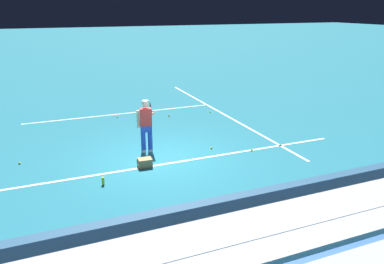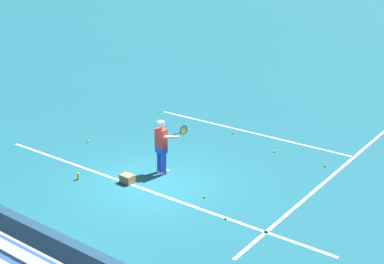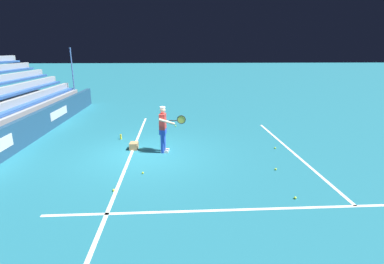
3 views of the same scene
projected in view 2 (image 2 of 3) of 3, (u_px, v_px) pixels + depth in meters
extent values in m
plane|color=#1E6B7F|center=(154.00, 183.00, 16.01)|extent=(160.00, 160.00, 0.00)
cube|color=white|center=(142.00, 189.00, 15.63)|extent=(12.00, 0.10, 0.01)
cube|color=white|center=(337.00, 172.00, 16.72)|extent=(0.10, 12.00, 0.01)
cube|color=white|center=(248.00, 132.00, 20.15)|extent=(8.22, 0.10, 0.01)
cube|color=navy|center=(14.00, 235.00, 12.16)|extent=(21.79, 0.24, 1.10)
cube|color=silver|center=(52.00, 247.00, 11.60)|extent=(2.80, 0.01, 0.44)
cylinder|color=blue|center=(159.00, 159.00, 16.57)|extent=(0.15, 0.15, 0.88)
cylinder|color=blue|center=(164.00, 161.00, 16.43)|extent=(0.15, 0.15, 0.88)
cube|color=white|center=(161.00, 170.00, 16.75)|extent=(0.15, 0.29, 0.09)
cube|color=white|center=(166.00, 172.00, 16.60)|extent=(0.15, 0.29, 0.09)
cube|color=blue|center=(161.00, 149.00, 16.38)|extent=(0.37, 0.27, 0.20)
cube|color=red|center=(161.00, 138.00, 16.25)|extent=(0.39, 0.26, 0.58)
sphere|color=beige|center=(161.00, 125.00, 16.11)|extent=(0.21, 0.21, 0.21)
cylinder|color=white|center=(161.00, 122.00, 16.08)|extent=(0.20, 0.20, 0.05)
cylinder|color=beige|center=(156.00, 137.00, 16.43)|extent=(0.09, 0.09, 0.56)
cylinder|color=beige|center=(171.00, 137.00, 16.20)|extent=(0.18, 0.59, 0.24)
cylinder|color=black|center=(177.00, 133.00, 16.34)|extent=(0.08, 0.30, 0.03)
torus|color=black|center=(184.00, 130.00, 16.51)|extent=(0.07, 0.31, 0.31)
cylinder|color=#D6D14C|center=(184.00, 130.00, 16.51)|extent=(0.05, 0.27, 0.27)
cube|color=#A87F51|center=(127.00, 179.00, 15.96)|extent=(0.41, 0.32, 0.26)
sphere|color=#CCE533|center=(233.00, 133.00, 19.94)|extent=(0.07, 0.07, 0.07)
sphere|color=#CCE533|center=(325.00, 166.00, 17.09)|extent=(0.07, 0.07, 0.07)
sphere|color=#CCE533|center=(226.00, 218.00, 13.92)|extent=(0.07, 0.07, 0.07)
sphere|color=#CCE533|center=(88.00, 141.00, 19.14)|extent=(0.07, 0.07, 0.07)
sphere|color=#CCE533|center=(274.00, 151.00, 18.25)|extent=(0.07, 0.07, 0.07)
sphere|color=#CCE533|center=(205.00, 197.00, 15.07)|extent=(0.07, 0.07, 0.07)
cylinder|color=yellow|center=(78.00, 176.00, 16.18)|extent=(0.07, 0.07, 0.22)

